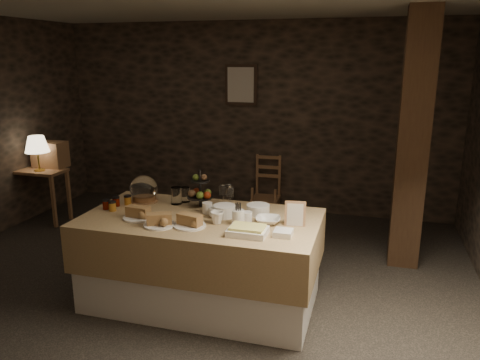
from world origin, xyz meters
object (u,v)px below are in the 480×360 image
(console_table, at_px, (40,179))
(table_lamp, at_px, (37,145))
(fruit_stand, at_px, (200,193))
(wine_rack, at_px, (50,154))
(timber_column, at_px, (413,142))
(chair, at_px, (267,187))
(buffet_table, at_px, (201,254))

(console_table, height_order, table_lamp, table_lamp)
(fruit_stand, bearing_deg, table_lamp, 157.43)
(console_table, height_order, wine_rack, wine_rack)
(timber_column, bearing_deg, fruit_stand, -149.23)
(table_lamp, relative_size, fruit_stand, 1.32)
(wine_rack, bearing_deg, table_lamp, -90.00)
(table_lamp, height_order, chair, table_lamp)
(table_lamp, bearing_deg, console_table, 135.00)
(buffet_table, distance_m, table_lamp, 3.10)
(table_lamp, distance_m, fruit_stand, 2.85)
(wine_rack, height_order, fruit_stand, fruit_stand)
(table_lamp, bearing_deg, wine_rack, 90.00)
(chair, relative_size, timber_column, 0.24)
(timber_column, relative_size, fruit_stand, 7.61)
(table_lamp, relative_size, wine_rack, 1.08)
(chair, distance_m, timber_column, 2.36)
(console_table, xyz_separation_m, fruit_stand, (2.68, -1.14, 0.36))
(console_table, xyz_separation_m, table_lamp, (0.05, -0.05, 0.47))
(buffet_table, relative_size, fruit_stand, 5.90)
(console_table, distance_m, timber_column, 4.59)
(console_table, distance_m, fruit_stand, 2.93)
(console_table, bearing_deg, timber_column, -0.48)
(buffet_table, xyz_separation_m, fruit_stand, (-0.10, 0.26, 0.47))
(buffet_table, xyz_separation_m, table_lamp, (-2.72, 1.36, 0.59))
(chair, bearing_deg, fruit_stand, -93.58)
(table_lamp, xyz_separation_m, fruit_stand, (2.63, -1.09, -0.11))
(buffet_table, distance_m, console_table, 3.11)
(chair, height_order, fruit_stand, fruit_stand)
(wine_rack, distance_m, fruit_stand, 2.94)
(console_table, height_order, fruit_stand, fruit_stand)
(console_table, height_order, chair, chair)
(buffet_table, height_order, chair, chair)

